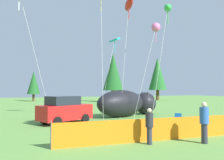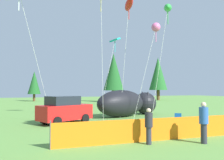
% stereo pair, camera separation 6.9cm
% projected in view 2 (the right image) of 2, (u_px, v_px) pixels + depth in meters
% --- Properties ---
extents(ground_plane, '(120.00, 120.00, 0.00)m').
position_uv_depth(ground_plane, '(126.00, 128.00, 15.88)').
color(ground_plane, '#609342').
extents(parked_car, '(4.17, 2.97, 1.96)m').
position_uv_depth(parked_car, '(65.00, 110.00, 17.86)').
color(parked_car, red).
rests_on(parked_car, ground).
extents(folding_chair, '(0.66, 0.66, 0.85)m').
position_uv_depth(folding_chair, '(178.00, 119.00, 16.44)').
color(folding_chair, '#1959A5').
rests_on(folding_chair, ground).
extents(inflatable_cat, '(7.11, 4.22, 2.37)m').
position_uv_depth(inflatable_cat, '(127.00, 104.00, 22.53)').
color(inflatable_cat, black).
rests_on(inflatable_cat, ground).
extents(safety_fence, '(9.53, 0.62, 1.18)m').
position_uv_depth(safety_fence, '(153.00, 130.00, 11.82)').
color(safety_fence, orange).
rests_on(safety_fence, ground).
extents(spectator_in_black_shirt, '(0.41, 0.41, 1.88)m').
position_uv_depth(spectator_in_black_shirt, '(204.00, 121.00, 11.32)').
color(spectator_in_black_shirt, '#2D2D38').
rests_on(spectator_in_black_shirt, ground).
extents(spectator_in_green_shirt, '(0.35, 0.35, 1.61)m').
position_uv_depth(spectator_in_green_shirt, '(149.00, 125.00, 11.12)').
color(spectator_in_green_shirt, '#2D2D38').
rests_on(spectator_in_green_shirt, ground).
extents(kite_green_fish, '(2.14, 1.85, 9.40)m').
position_uv_depth(kite_green_fish, '(168.00, 8.00, 19.70)').
color(kite_green_fish, silver).
rests_on(kite_green_fish, ground).
extents(kite_pink_octopus, '(2.83, 0.78, 8.25)m').
position_uv_depth(kite_pink_octopus, '(156.00, 28.00, 21.73)').
color(kite_pink_octopus, silver).
rests_on(kite_pink_octopus, ground).
extents(kite_red_lizard, '(1.32, 2.46, 10.15)m').
position_uv_depth(kite_red_lizard, '(129.00, 5.00, 21.30)').
color(kite_red_lizard, silver).
rests_on(kite_red_lizard, ground).
extents(kite_teal_diamond, '(2.49, 1.27, 7.87)m').
position_uv_depth(kite_teal_diamond, '(115.00, 41.00, 25.85)').
color(kite_teal_diamond, silver).
rests_on(kite_teal_diamond, ground).
extents(horizon_tree_east, '(3.90, 3.90, 9.32)m').
position_uv_depth(horizon_tree_east, '(158.00, 74.00, 54.14)').
color(horizon_tree_east, brown).
rests_on(horizon_tree_east, ground).
extents(horizon_tree_west, '(3.83, 3.83, 9.13)m').
position_uv_depth(horizon_tree_west, '(114.00, 72.00, 46.98)').
color(horizon_tree_west, brown).
rests_on(horizon_tree_west, ground).
extents(horizon_tree_mid, '(2.52, 2.52, 6.00)m').
position_uv_depth(horizon_tree_mid, '(34.00, 83.00, 49.66)').
color(horizon_tree_mid, brown).
rests_on(horizon_tree_mid, ground).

